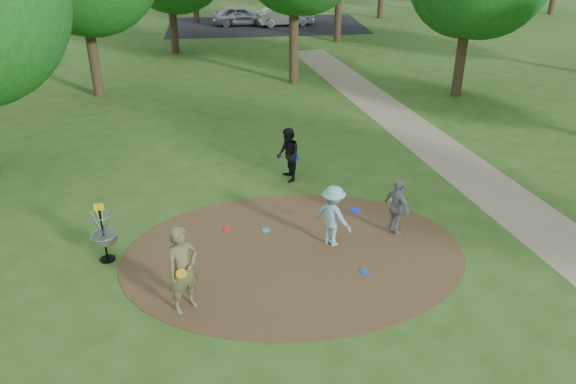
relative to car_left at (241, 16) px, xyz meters
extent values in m
plane|color=#2D5119|center=(-0.22, -30.28, -0.68)|extent=(100.00, 100.00, 0.00)
cylinder|color=#47301C|center=(-0.22, -30.28, -0.67)|extent=(8.40, 8.40, 0.02)
cube|color=#8C7A5B|center=(6.28, -28.28, -0.68)|extent=(7.55, 39.89, 0.01)
cube|color=black|center=(1.78, -0.28, -0.68)|extent=(14.00, 8.00, 0.01)
imported|color=brown|center=(-2.76, -32.07, 0.30)|extent=(0.86, 0.81, 1.97)
cylinder|color=orange|center=(-2.78, -32.29, 0.36)|extent=(0.22, 0.04, 0.22)
imported|color=#7DACBA|center=(0.79, -29.94, 0.12)|extent=(1.14, 1.17, 1.61)
cylinder|color=#0D1CE3|center=(1.34, -29.96, 0.26)|extent=(0.29, 0.29, 0.08)
imported|color=black|center=(0.15, -26.10, 0.16)|extent=(0.73, 0.89, 1.68)
cylinder|color=#0B3CC6|center=(0.39, -26.15, 0.07)|extent=(0.23, 0.08, 0.22)
imported|color=gray|center=(2.51, -29.64, 0.09)|extent=(0.69, 0.97, 1.54)
cylinder|color=white|center=(2.44, -29.59, 0.30)|extent=(0.22, 0.06, 0.22)
cylinder|color=#189CC7|center=(-0.81, -29.12, -0.65)|extent=(0.22, 0.22, 0.02)
cylinder|color=blue|center=(1.31, -31.28, -0.65)|extent=(0.22, 0.22, 0.02)
cylinder|color=red|center=(-1.83, -28.95, -0.65)|extent=(0.22, 0.22, 0.02)
imported|color=#A5A6AC|center=(0.00, 0.00, 0.00)|extent=(4.02, 1.66, 1.36)
imported|color=#B7B9C0|center=(3.13, -0.45, -0.01)|extent=(4.24, 2.09, 1.34)
cylinder|color=black|center=(-4.72, -29.98, -0.01)|extent=(0.05, 0.05, 1.35)
cylinder|color=black|center=(-4.72, -29.98, -0.66)|extent=(0.36, 0.36, 0.04)
cylinder|color=gray|center=(-4.72, -29.98, -0.06)|extent=(0.60, 0.60, 0.16)
torus|color=gray|center=(-4.72, -29.98, 0.02)|extent=(0.63, 0.63, 0.03)
torus|color=gray|center=(-4.72, -29.98, 0.57)|extent=(0.58, 0.58, 0.02)
cube|color=yellow|center=(-4.72, -29.98, 0.77)|extent=(0.22, 0.02, 0.18)
cylinder|color=#332316|center=(-7.22, -16.28, 1.22)|extent=(0.44, 0.44, 3.80)
cylinder|color=#332316|center=(1.78, -15.28, 1.41)|extent=(0.44, 0.44, 4.18)
cylinder|color=#332316|center=(8.78, -18.28, 1.12)|extent=(0.44, 0.44, 3.61)
cylinder|color=#332316|center=(-4.22, -8.28, 1.03)|extent=(0.44, 0.44, 3.42)
cylinder|color=#332316|center=(5.78, -6.28, 1.50)|extent=(0.44, 0.44, 4.37)
camera|label=1|loc=(-1.81, -41.76, 6.90)|focal=35.00mm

